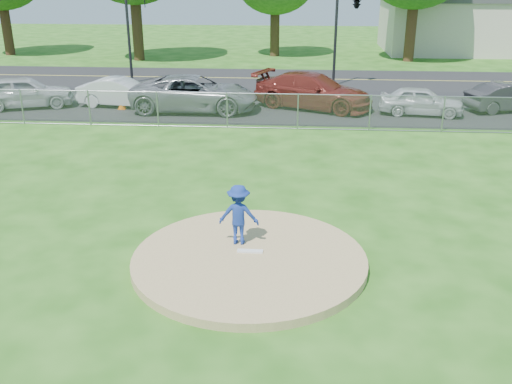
# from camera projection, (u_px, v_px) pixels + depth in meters

# --- Properties ---
(ground) EXTENTS (120.00, 120.00, 0.00)m
(ground) POSITION_uv_depth(u_px,v_px,m) (272.00, 142.00, 22.46)
(ground) COLOR #205512
(ground) RESTS_ON ground
(pitchers_mound) EXTENTS (5.40, 5.40, 0.20)m
(pitchers_mound) POSITION_uv_depth(u_px,v_px,m) (249.00, 260.00, 13.14)
(pitchers_mound) COLOR tan
(pitchers_mound) RESTS_ON ground
(pitching_rubber) EXTENTS (0.60, 0.15, 0.04)m
(pitching_rubber) POSITION_uv_depth(u_px,v_px,m) (250.00, 251.00, 13.28)
(pitching_rubber) COLOR white
(pitching_rubber) RESTS_ON pitchers_mound
(chain_link_fence) EXTENTS (40.00, 0.06, 1.50)m
(chain_link_fence) POSITION_uv_depth(u_px,v_px,m) (274.00, 111.00, 24.04)
(chain_link_fence) COLOR gray
(chain_link_fence) RESTS_ON ground
(parking_lot) EXTENTS (50.00, 8.00, 0.01)m
(parking_lot) POSITION_uv_depth(u_px,v_px,m) (278.00, 105.00, 28.49)
(parking_lot) COLOR black
(parking_lot) RESTS_ON ground
(street) EXTENTS (60.00, 7.00, 0.01)m
(street) POSITION_uv_depth(u_px,v_px,m) (283.00, 79.00, 35.45)
(street) COLOR black
(street) RESTS_ON ground
(commercial_building) EXTENTS (16.40, 9.40, 4.30)m
(commercial_building) POSITION_uv_depth(u_px,v_px,m) (485.00, 24.00, 46.52)
(commercial_building) COLOR #BDB3A1
(commercial_building) RESTS_ON ground
(traffic_signal_left) EXTENTS (1.28, 0.20, 5.60)m
(traffic_signal_left) POSITION_uv_depth(u_px,v_px,m) (132.00, 25.00, 33.00)
(traffic_signal_left) COLOR black
(traffic_signal_left) RESTS_ON ground
(traffic_signal_center) EXTENTS (1.42, 2.48, 5.60)m
(traffic_signal_center) POSITION_uv_depth(u_px,v_px,m) (355.00, 3.00, 31.63)
(traffic_signal_center) COLOR black
(traffic_signal_center) RESTS_ON ground
(pitcher) EXTENTS (0.97, 0.57, 1.47)m
(pitcher) POSITION_uv_depth(u_px,v_px,m) (239.00, 215.00, 13.47)
(pitcher) COLOR navy
(pitcher) RESTS_ON pitchers_mound
(traffic_cone) EXTENTS (0.39, 0.39, 0.75)m
(traffic_cone) POSITION_uv_depth(u_px,v_px,m) (122.00, 101.00, 27.56)
(traffic_cone) COLOR orange
(traffic_cone) RESTS_ON parking_lot
(parked_car_silver) EXTENTS (4.89, 3.28, 1.54)m
(parked_car_silver) POSITION_uv_depth(u_px,v_px,m) (25.00, 92.00, 27.72)
(parked_car_silver) COLOR #B5B5BA
(parked_car_silver) RESTS_ON parking_lot
(parked_car_white) EXTENTS (4.33, 1.94, 1.38)m
(parked_car_white) POSITION_uv_depth(u_px,v_px,m) (121.00, 92.00, 28.03)
(parked_car_white) COLOR silver
(parked_car_white) RESTS_ON parking_lot
(parked_car_gray) EXTENTS (6.02, 2.80, 1.67)m
(parked_car_gray) POSITION_uv_depth(u_px,v_px,m) (194.00, 93.00, 27.08)
(parked_car_gray) COLOR slate
(parked_car_gray) RESTS_ON parking_lot
(parked_car_darkred) EXTENTS (6.26, 4.42, 1.68)m
(parked_car_darkred) POSITION_uv_depth(u_px,v_px,m) (313.00, 91.00, 27.58)
(parked_car_darkred) COLOR maroon
(parked_car_darkred) RESTS_ON parking_lot
(parked_car_pearl) EXTENTS (4.00, 2.05, 1.30)m
(parked_car_pearl) POSITION_uv_depth(u_px,v_px,m) (421.00, 101.00, 26.40)
(parked_car_pearl) COLOR silver
(parked_car_pearl) RESTS_ON parking_lot
(parked_car_charcoal) EXTENTS (4.27, 2.57, 1.33)m
(parked_car_charcoal) POSITION_uv_depth(u_px,v_px,m) (508.00, 97.00, 27.11)
(parked_car_charcoal) COLOR #2A2A2C
(parked_car_charcoal) RESTS_ON parking_lot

